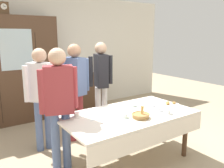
{
  "coord_description": "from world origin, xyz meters",
  "views": [
    {
      "loc": [
        -1.93,
        -2.6,
        1.79
      ],
      "look_at": [
        0.0,
        0.2,
        1.07
      ],
      "focal_mm": 37.1,
      "sensor_mm": 36.0,
      "label": 1
    }
  ],
  "objects_px": {
    "dining_table": "(130,120)",
    "spoon_mid_left": "(137,110)",
    "book_stack": "(82,73)",
    "person_behind_table_right": "(59,99)",
    "mantel_clock": "(3,8)",
    "person_near_right_end": "(41,90)",
    "spoon_far_right": "(96,120)",
    "tea_cup_far_right": "(168,112)",
    "tea_cup_mid_left": "(77,115)",
    "pastry_plate": "(171,104)",
    "tea_cup_front_edge": "(134,105)",
    "tea_cup_far_left": "(125,116)",
    "spoon_back_edge": "(111,119)",
    "person_beside_shelf": "(101,77)",
    "person_by_cabinet": "(75,83)",
    "tea_cup_center": "(152,105)",
    "wall_cabinet": "(16,71)",
    "bookshelf_low": "(83,91)",
    "bread_basket": "(141,115)",
    "tea_cup_near_left": "(159,110)"
  },
  "relations": [
    {
      "from": "wall_cabinet",
      "to": "tea_cup_center",
      "type": "height_order",
      "value": "wall_cabinet"
    },
    {
      "from": "bookshelf_low",
      "to": "pastry_plate",
      "type": "height_order",
      "value": "bookshelf_low"
    },
    {
      "from": "tea_cup_center",
      "to": "person_behind_table_right",
      "type": "xyz_separation_m",
      "value": [
        -1.37,
        0.28,
        0.25
      ]
    },
    {
      "from": "tea_cup_far_right",
      "to": "pastry_plate",
      "type": "xyz_separation_m",
      "value": [
        0.36,
        0.28,
        -0.01
      ]
    },
    {
      "from": "person_near_right_end",
      "to": "person_beside_shelf",
      "type": "distance_m",
      "value": 1.26
    },
    {
      "from": "dining_table",
      "to": "spoon_mid_left",
      "type": "distance_m",
      "value": 0.24
    },
    {
      "from": "spoon_mid_left",
      "to": "tea_cup_front_edge",
      "type": "bearing_deg",
      "value": 70.46
    },
    {
      "from": "bookshelf_low",
      "to": "tea_cup_near_left",
      "type": "xyz_separation_m",
      "value": [
        -0.22,
        -2.78,
        0.32
      ]
    },
    {
      "from": "book_stack",
      "to": "person_behind_table_right",
      "type": "distance_m",
      "value": 2.74
    },
    {
      "from": "tea_cup_far_right",
      "to": "spoon_far_right",
      "type": "bearing_deg",
      "value": 158.32
    },
    {
      "from": "tea_cup_center",
      "to": "pastry_plate",
      "type": "distance_m",
      "value": 0.31
    },
    {
      "from": "bookshelf_low",
      "to": "tea_cup_front_edge",
      "type": "distance_m",
      "value": 2.46
    },
    {
      "from": "mantel_clock",
      "to": "person_near_right_end",
      "type": "height_order",
      "value": "mantel_clock"
    },
    {
      "from": "tea_cup_front_edge",
      "to": "person_beside_shelf",
      "type": "xyz_separation_m",
      "value": [
        0.1,
        1.1,
        0.27
      ]
    },
    {
      "from": "mantel_clock",
      "to": "tea_cup_near_left",
      "type": "relative_size",
      "value": 1.85
    },
    {
      "from": "book_stack",
      "to": "tea_cup_far_left",
      "type": "xyz_separation_m",
      "value": [
        -0.79,
        -2.72,
        -0.13
      ]
    },
    {
      "from": "spoon_mid_left",
      "to": "bread_basket",
      "type": "bearing_deg",
      "value": -123.53
    },
    {
      "from": "person_behind_table_right",
      "to": "pastry_plate",
      "type": "bearing_deg",
      "value": -12.95
    },
    {
      "from": "tea_cup_front_edge",
      "to": "dining_table",
      "type": "bearing_deg",
      "value": -138.44
    },
    {
      "from": "book_stack",
      "to": "spoon_back_edge",
      "type": "xyz_separation_m",
      "value": [
        -0.96,
        -2.66,
        -0.15
      ]
    },
    {
      "from": "spoon_back_edge",
      "to": "person_by_cabinet",
      "type": "xyz_separation_m",
      "value": [
        0.03,
        1.12,
        0.28
      ]
    },
    {
      "from": "tea_cup_mid_left",
      "to": "pastry_plate",
      "type": "distance_m",
      "value": 1.49
    },
    {
      "from": "wall_cabinet",
      "to": "book_stack",
      "type": "distance_m",
      "value": 1.55
    },
    {
      "from": "dining_table",
      "to": "spoon_far_right",
      "type": "relative_size",
      "value": 15.74
    },
    {
      "from": "dining_table",
      "to": "tea_cup_mid_left",
      "type": "relative_size",
      "value": 14.41
    },
    {
      "from": "tea_cup_mid_left",
      "to": "spoon_back_edge",
      "type": "height_order",
      "value": "tea_cup_mid_left"
    },
    {
      "from": "tea_cup_near_left",
      "to": "spoon_mid_left",
      "type": "bearing_deg",
      "value": 132.76
    },
    {
      "from": "tea_cup_center",
      "to": "spoon_mid_left",
      "type": "relative_size",
      "value": 1.09
    },
    {
      "from": "mantel_clock",
      "to": "person_beside_shelf",
      "type": "xyz_separation_m",
      "value": [
        1.39,
        -1.26,
        -1.28
      ]
    },
    {
      "from": "bookshelf_low",
      "to": "tea_cup_center",
      "type": "height_order",
      "value": "bookshelf_low"
    },
    {
      "from": "person_near_right_end",
      "to": "tea_cup_far_left",
      "type": "bearing_deg",
      "value": -58.04
    },
    {
      "from": "tea_cup_far_right",
      "to": "person_behind_table_right",
      "type": "height_order",
      "value": "person_behind_table_right"
    },
    {
      "from": "tea_cup_mid_left",
      "to": "person_behind_table_right",
      "type": "relative_size",
      "value": 0.08
    },
    {
      "from": "wall_cabinet",
      "to": "bookshelf_low",
      "type": "xyz_separation_m",
      "value": [
        1.54,
        0.05,
        -0.66
      ]
    },
    {
      "from": "person_near_right_end",
      "to": "tea_cup_front_edge",
      "type": "bearing_deg",
      "value": -36.51
    },
    {
      "from": "wall_cabinet",
      "to": "tea_cup_mid_left",
      "type": "bearing_deg",
      "value": -83.93
    },
    {
      "from": "pastry_plate",
      "to": "tea_cup_front_edge",
      "type": "bearing_deg",
      "value": 153.85
    },
    {
      "from": "tea_cup_mid_left",
      "to": "person_by_cabinet",
      "type": "bearing_deg",
      "value": 65.39
    },
    {
      "from": "person_beside_shelf",
      "to": "person_behind_table_right",
      "type": "relative_size",
      "value": 1.01
    },
    {
      "from": "person_beside_shelf",
      "to": "bread_basket",
      "type": "bearing_deg",
      "value": -102.5
    },
    {
      "from": "mantel_clock",
      "to": "tea_cup_near_left",
      "type": "bearing_deg",
      "value": -62.14
    },
    {
      "from": "bread_basket",
      "to": "pastry_plate",
      "type": "relative_size",
      "value": 0.86
    },
    {
      "from": "tea_cup_far_left",
      "to": "spoon_mid_left",
      "type": "height_order",
      "value": "tea_cup_far_left"
    },
    {
      "from": "spoon_back_edge",
      "to": "person_by_cabinet",
      "type": "bearing_deg",
      "value": 88.53
    },
    {
      "from": "book_stack",
      "to": "person_behind_table_right",
      "type": "xyz_separation_m",
      "value": [
        -1.51,
        -2.29,
        0.12
      ]
    },
    {
      "from": "spoon_back_edge",
      "to": "spoon_far_right",
      "type": "xyz_separation_m",
      "value": [
        -0.19,
        0.08,
        0.0
      ]
    },
    {
      "from": "tea_cup_far_right",
      "to": "dining_table",
      "type": "bearing_deg",
      "value": 145.0
    },
    {
      "from": "dining_table",
      "to": "spoon_far_right",
      "type": "height_order",
      "value": "spoon_far_right"
    },
    {
      "from": "spoon_back_edge",
      "to": "person_beside_shelf",
      "type": "distance_m",
      "value": 1.54
    },
    {
      "from": "wall_cabinet",
      "to": "book_stack",
      "type": "xyz_separation_m",
      "value": [
        1.54,
        0.05,
        -0.21
      ]
    }
  ]
}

